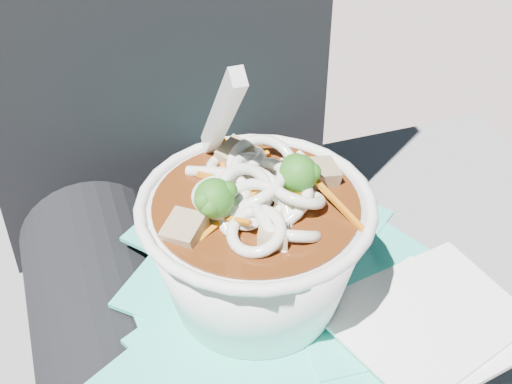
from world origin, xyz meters
name	(u,v)px	position (x,y,z in m)	size (l,w,h in m)	color
person_body	(209,294)	(0.00, 0.09, 0.57)	(0.34, 0.94, 1.02)	black
plastic_bag	(283,333)	(0.03, -0.02, 0.63)	(0.37, 0.45, 0.02)	#2FC7AC
napkins	(431,321)	(0.14, -0.06, 0.65)	(0.16, 0.14, 0.01)	white
udon_bowl	(256,239)	(0.02, 0.01, 0.70)	(0.21, 0.21, 0.21)	white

